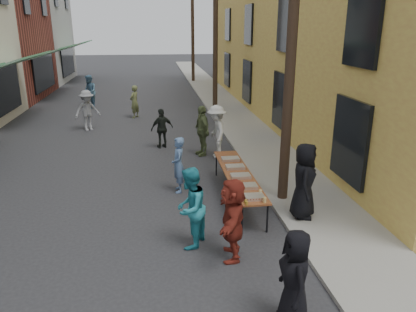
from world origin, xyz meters
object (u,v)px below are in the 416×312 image
object	(u,v)px
utility_pole_near	(293,25)
catering_tray_sausage	(253,197)
utility_pole_mid	(215,25)
serving_table	(238,175)
utility_pole_far	(193,25)
server	(304,181)
guest_front_a	(295,278)
guest_front_c	(190,208)

from	to	relation	value
utility_pole_near	catering_tray_sausage	distance (m)	4.14
utility_pole_mid	serving_table	distance (m)	12.41
utility_pole_far	server	distance (m)	25.39
server	utility_pole_far	bearing A→B (deg)	19.73
guest_front_a	catering_tray_sausage	bearing A→B (deg)	179.95
utility_pole_near	guest_front_c	bearing A→B (deg)	-143.24
utility_pole_mid	serving_table	bearing A→B (deg)	-95.69
serving_table	catering_tray_sausage	world-z (taller)	catering_tray_sausage
utility_pole_near	serving_table	distance (m)	3.97
utility_pole_far	serving_table	world-z (taller)	utility_pole_far
utility_pole_far	guest_front_a	size ratio (longest dim) A/B	5.64
utility_pole_far	guest_front_c	size ratio (longest dim) A/B	5.15
guest_front_a	guest_front_c	size ratio (longest dim) A/B	0.91
utility_pole_far	catering_tray_sausage	xyz separation A→B (m)	(-1.17, -25.41, -3.71)
serving_table	catering_tray_sausage	size ratio (longest dim) A/B	8.00
utility_pole_near	server	bearing A→B (deg)	-84.44
catering_tray_sausage	guest_front_a	xyz separation A→B (m)	(-0.10, -3.11, 0.01)
guest_front_c	server	bearing A→B (deg)	133.36
utility_pole_far	guest_front_c	xyz separation A→B (m)	(-2.65, -25.98, -3.63)
catering_tray_sausage	utility_pole_far	bearing A→B (deg)	87.36
guest_front_a	server	bearing A→B (deg)	159.47
serving_table	guest_front_c	bearing A→B (deg)	-123.72
utility_pole_mid	utility_pole_far	xyz separation A→B (m)	(0.00, 12.00, 0.00)
guest_front_a	server	world-z (taller)	server
catering_tray_sausage	utility_pole_mid	bearing A→B (deg)	85.01
utility_pole_near	catering_tray_sausage	bearing A→B (deg)	-129.68
utility_pole_far	catering_tray_sausage	distance (m)	25.71
utility_pole_near	serving_table	bearing A→B (deg)	168.50
utility_pole_near	guest_front_c	world-z (taller)	utility_pole_near
catering_tray_sausage	server	distance (m)	1.33
serving_table	server	distance (m)	1.92
utility_pole_far	server	bearing A→B (deg)	-89.74
utility_pole_mid	guest_front_a	bearing A→B (deg)	-94.41
utility_pole_far	utility_pole_near	bearing A→B (deg)	-90.00
utility_pole_near	utility_pole_far	distance (m)	24.00
utility_pole_near	utility_pole_far	world-z (taller)	same
utility_pole_near	utility_pole_far	size ratio (longest dim) A/B	1.00
utility_pole_mid	utility_pole_far	world-z (taller)	same
guest_front_c	utility_pole_far	bearing A→B (deg)	-159.17
utility_pole_mid	utility_pole_far	distance (m)	12.00
utility_pole_mid	catering_tray_sausage	size ratio (longest dim) A/B	18.00
utility_pole_near	utility_pole_mid	world-z (taller)	same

